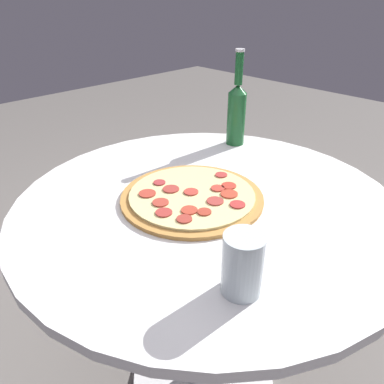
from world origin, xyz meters
TOP-DOWN VIEW (x-y plane):
  - ground_plane at (0.00, 0.00)m, footprint 8.00×8.00m
  - table at (0.00, 0.00)m, footprint 0.97×0.97m
  - pizza at (0.03, -0.03)m, footprint 0.36×0.36m
  - beer_bottle at (-0.35, -0.20)m, footprint 0.06×0.06m
  - drinking_glass at (0.19, 0.26)m, footprint 0.07×0.07m

SIDE VIEW (x-z plane):
  - ground_plane at x=0.00m, z-range 0.00..0.00m
  - table at x=0.00m, z-range 0.19..0.91m
  - pizza at x=0.03m, z-range 0.73..0.74m
  - drinking_glass at x=0.19m, z-range 0.73..0.84m
  - beer_bottle at x=-0.35m, z-range 0.69..0.99m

